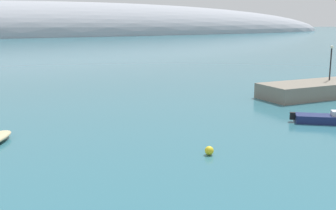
{
  "coord_description": "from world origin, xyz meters",
  "views": [
    {
      "loc": [
        -11.21,
        -7.26,
        8.68
      ],
      "look_at": [
        2.16,
        21.6,
        2.18
      ],
      "focal_mm": 45.98,
      "sensor_mm": 36.0,
      "label": 1
    }
  ],
  "objects": [
    {
      "name": "motorboat_navy_foreground",
      "position": [
        15.64,
        18.71,
        0.38
      ],
      "size": [
        5.39,
        4.45,
        1.07
      ],
      "rotation": [
        0.0,
        0.0,
        5.67
      ],
      "color": "navy",
      "rests_on": "water"
    },
    {
      "name": "distant_ridge",
      "position": [
        21.69,
        212.29,
        0.0
      ],
      "size": [
        348.3,
        55.97,
        32.78
      ],
      "primitive_type": "ellipsoid",
      "color": "#999EA8",
      "rests_on": "ground"
    },
    {
      "name": "harbor_lamp_post",
      "position": [
        26.01,
        29.16,
        4.09
      ],
      "size": [
        0.36,
        0.36,
        3.95
      ],
      "color": "black",
      "rests_on": "breakwater_rocks"
    },
    {
      "name": "mooring_buoy_yellow",
      "position": [
        2.29,
        15.59,
        0.29
      ],
      "size": [
        0.58,
        0.58,
        0.58
      ],
      "primitive_type": "sphere",
      "color": "yellow",
      "rests_on": "water"
    }
  ]
}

